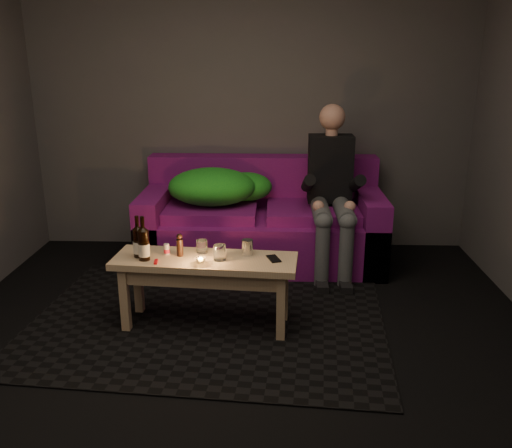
{
  "coord_description": "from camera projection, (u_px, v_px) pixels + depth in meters",
  "views": [
    {
      "loc": [
        0.22,
        -2.72,
        1.77
      ],
      "look_at": [
        0.08,
        1.32,
        0.49
      ],
      "focal_mm": 38.0,
      "sensor_mm": 36.0,
      "label": 1
    }
  ],
  "objects": [
    {
      "name": "sofa",
      "position": [
        262.0,
        225.0,
        4.77
      ],
      "size": [
        2.06,
        0.93,
        0.88
      ],
      "color": "#6F0F73",
      "rests_on": "floor"
    },
    {
      "name": "tumbler_front",
      "position": [
        220.0,
        252.0,
        3.49
      ],
      "size": [
        0.1,
        0.1,
        0.1
      ],
      "primitive_type": "cylinder",
      "rotation": [
        0.0,
        0.0,
        -0.28
      ],
      "color": "white",
      "rests_on": "coffee_table"
    },
    {
      "name": "beer_bottle_b",
      "position": [
        144.0,
        244.0,
        3.47
      ],
      "size": [
        0.07,
        0.07,
        0.29
      ],
      "color": "black",
      "rests_on": "coffee_table"
    },
    {
      "name": "coffee_table",
      "position": [
        205.0,
        270.0,
        3.57
      ],
      "size": [
        1.23,
        0.48,
        0.49
      ],
      "rotation": [
        0.0,
        0.0,
        -0.08
      ],
      "color": "tan",
      "rests_on": "rug"
    },
    {
      "name": "tealight",
      "position": [
        201.0,
        261.0,
        3.43
      ],
      "size": [
        0.06,
        0.06,
        0.04
      ],
      "color": "white",
      "rests_on": "coffee_table"
    },
    {
      "name": "rug",
      "position": [
        208.0,
        321.0,
        3.73
      ],
      "size": [
        2.54,
        1.94,
        0.01
      ],
      "primitive_type": "cube",
      "rotation": [
        0.0,
        0.0,
        -0.08
      ],
      "color": "black",
      "rests_on": "floor"
    },
    {
      "name": "salt_shaker",
      "position": [
        167.0,
        249.0,
        3.58
      ],
      "size": [
        0.04,
        0.04,
        0.08
      ],
      "primitive_type": "cylinder",
      "rotation": [
        0.0,
        0.0,
        -0.15
      ],
      "color": "silver",
      "rests_on": "coffee_table"
    },
    {
      "name": "room",
      "position": [
        237.0,
        76.0,
        3.09
      ],
      "size": [
        4.5,
        4.5,
        4.5
      ],
      "color": "silver",
      "rests_on": "ground"
    },
    {
      "name": "tumbler_back",
      "position": [
        202.0,
        246.0,
        3.62
      ],
      "size": [
        0.1,
        0.1,
        0.09
      ],
      "primitive_type": "cylinder",
      "rotation": [
        0.0,
        0.0,
        0.37
      ],
      "color": "white",
      "rests_on": "coffee_table"
    },
    {
      "name": "red_lighter",
      "position": [
        156.0,
        262.0,
        3.46
      ],
      "size": [
        0.03,
        0.08,
        0.01
      ],
      "primitive_type": "cube",
      "rotation": [
        0.0,
        0.0,
        0.1
      ],
      "color": "red",
      "rests_on": "coffee_table"
    },
    {
      "name": "green_blanket",
      "position": [
        218.0,
        187.0,
        4.67
      ],
      "size": [
        0.91,
        0.62,
        0.31
      ],
      "color": "#198C24",
      "rests_on": "sofa"
    },
    {
      "name": "person",
      "position": [
        331.0,
        187.0,
        4.47
      ],
      "size": [
        0.37,
        0.85,
        1.37
      ],
      "color": "black",
      "rests_on": "sofa"
    },
    {
      "name": "steel_cup",
      "position": [
        247.0,
        247.0,
        3.58
      ],
      "size": [
        0.08,
        0.08,
        0.1
      ],
      "primitive_type": "cylinder",
      "rotation": [
        0.0,
        0.0,
        -0.1
      ],
      "color": "#B2B5B9",
      "rests_on": "coffee_table"
    },
    {
      "name": "pepper_mill",
      "position": [
        180.0,
        248.0,
        3.56
      ],
      "size": [
        0.05,
        0.05,
        0.12
      ],
      "primitive_type": "cylinder",
      "rotation": [
        0.0,
        0.0,
        -0.27
      ],
      "color": "black",
      "rests_on": "coffee_table"
    },
    {
      "name": "floor",
      "position": [
        235.0,
        373.0,
        3.14
      ],
      "size": [
        4.5,
        4.5,
        0.0
      ],
      "primitive_type": "plane",
      "color": "black",
      "rests_on": "ground"
    },
    {
      "name": "beer_bottle_a",
      "position": [
        138.0,
        242.0,
        3.53
      ],
      "size": [
        0.07,
        0.07,
        0.28
      ],
      "color": "black",
      "rests_on": "coffee_table"
    },
    {
      "name": "smartphone",
      "position": [
        274.0,
        259.0,
        3.51
      ],
      "size": [
        0.1,
        0.15,
        0.01
      ],
      "primitive_type": "cube",
      "rotation": [
        0.0,
        0.0,
        0.33
      ],
      "color": "black",
      "rests_on": "coffee_table"
    }
  ]
}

